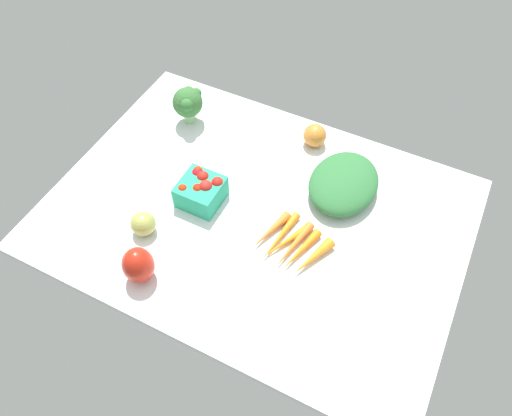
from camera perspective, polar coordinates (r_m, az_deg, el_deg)
tablecloth at (r=129.74cm, az=0.00°, el=-0.80°), size 104.00×76.00×2.00cm
heirloom_tomato_orange at (r=143.65cm, az=6.66°, el=8.15°), size 6.55×6.55×6.55cm
bell_pepper_red at (r=117.53cm, az=-13.17°, el=-6.30°), size 10.11×10.11×10.00cm
leafy_greens_clump at (r=132.87cm, az=9.88°, el=2.79°), size 17.91×22.88×6.43cm
broccoli_head at (r=148.57cm, az=-7.70°, el=11.78°), size 8.69×9.83×11.37cm
heirloom_tomato_green at (r=126.12cm, az=-12.65°, el=-1.75°), size 6.25×6.25×6.25cm
carrot_bunch at (r=122.17cm, az=4.01°, el=-4.20°), size 18.95×17.11×2.83cm
berry_basket at (r=129.43cm, az=-6.22°, el=2.06°), size 10.56×10.56×7.96cm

